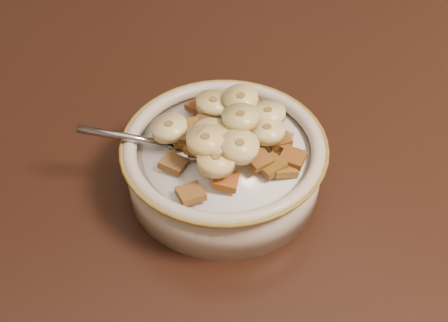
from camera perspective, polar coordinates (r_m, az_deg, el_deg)
name	(u,v)px	position (r m, az deg, el deg)	size (l,w,h in m)	color
table	(110,105)	(0.69, -10.42, 5.08)	(1.40, 0.90, 0.04)	black
cereal_bowl	(224,168)	(0.55, 0.00, -0.69)	(0.17, 0.17, 0.04)	#B6B1A8
milk	(224,152)	(0.54, 0.00, 0.82)	(0.14, 0.14, 0.00)	white
spoon	(192,148)	(0.54, -2.92, 1.22)	(0.03, 0.04, 0.01)	#959DAC
cereal_square_0	(252,109)	(0.57, 2.61, 4.78)	(0.02, 0.02, 0.01)	brown
cereal_square_1	(202,125)	(0.54, -2.07, 3.29)	(0.02, 0.02, 0.01)	brown
cereal_square_2	(277,139)	(0.54, 4.90, 2.06)	(0.02, 0.02, 0.01)	brown
cereal_square_3	(199,106)	(0.57, -2.26, 5.06)	(0.02, 0.02, 0.01)	brown
cereal_square_4	(173,163)	(0.52, -4.65, -0.22)	(0.02, 0.02, 0.01)	brown
cereal_square_5	(258,159)	(0.51, 3.12, 0.22)	(0.02, 0.02, 0.01)	brown
cereal_square_6	(236,125)	(0.54, 1.14, 3.33)	(0.02, 0.02, 0.01)	brown
cereal_square_7	(199,147)	(0.52, -2.27, 1.32)	(0.02, 0.02, 0.01)	#8D5D1D
cereal_square_8	(293,158)	(0.53, 6.31, 0.31)	(0.02, 0.02, 0.01)	brown
cereal_square_9	(189,129)	(0.54, -3.25, 2.94)	(0.02, 0.02, 0.01)	brown
cereal_square_10	(191,135)	(0.53, -3.02, 2.39)	(0.02, 0.02, 0.01)	brown
cereal_square_11	(212,158)	(0.51, -1.12, 0.28)	(0.02, 0.02, 0.01)	#945823
cereal_square_12	(253,118)	(0.56, 2.69, 3.94)	(0.02, 0.02, 0.01)	brown
cereal_square_13	(188,139)	(0.53, -3.28, 1.99)	(0.02, 0.02, 0.01)	#89601D
cereal_square_14	(203,138)	(0.52, -1.92, 2.10)	(0.02, 0.02, 0.01)	brown
cereal_square_15	(181,135)	(0.54, -3.94, 2.40)	(0.02, 0.02, 0.01)	#965525
cereal_square_16	(283,168)	(0.52, 5.44, -0.68)	(0.02, 0.02, 0.01)	olive
cereal_square_17	(226,180)	(0.50, 0.18, -1.75)	(0.02, 0.02, 0.01)	brown
cereal_square_18	(280,140)	(0.54, 5.12, 1.96)	(0.02, 0.02, 0.01)	#9A6135
cereal_square_19	(271,165)	(0.52, 4.34, -0.40)	(0.02, 0.02, 0.01)	brown
cereal_square_20	(191,194)	(0.50, -3.07, -2.99)	(0.02, 0.02, 0.01)	#975B27
banana_slice_0	(213,104)	(0.56, -0.98, 5.27)	(0.03, 0.03, 0.01)	#DDD381
banana_slice_1	(268,114)	(0.54, 4.01, 4.31)	(0.03, 0.03, 0.01)	#F0D991
banana_slice_2	(240,147)	(0.50, 1.44, 1.32)	(0.03, 0.03, 0.01)	#E4C77D
banana_slice_3	(212,134)	(0.51, -1.13, 2.44)	(0.03, 0.03, 0.01)	#F9DA82
banana_slice_4	(215,141)	(0.50, -0.84, 1.82)	(0.03, 0.03, 0.01)	#EDD276
banana_slice_5	(205,141)	(0.50, -1.71, 1.87)	(0.03, 0.03, 0.01)	#CFC276
banana_slice_6	(267,131)	(0.53, 3.95, 2.76)	(0.03, 0.03, 0.01)	beige
banana_slice_7	(169,128)	(0.53, -5.04, 3.02)	(0.03, 0.03, 0.01)	#FFE8A0
banana_slice_8	(241,100)	(0.55, 1.54, 5.64)	(0.03, 0.03, 0.01)	#DCC180
banana_slice_9	(206,138)	(0.51, -1.66, 2.10)	(0.03, 0.03, 0.01)	#C8B386
banana_slice_10	(216,161)	(0.50, -0.73, 0.03)	(0.03, 0.03, 0.01)	#F7D77B
banana_slice_11	(240,118)	(0.52, 1.51, 3.96)	(0.03, 0.03, 0.01)	#D3BE68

